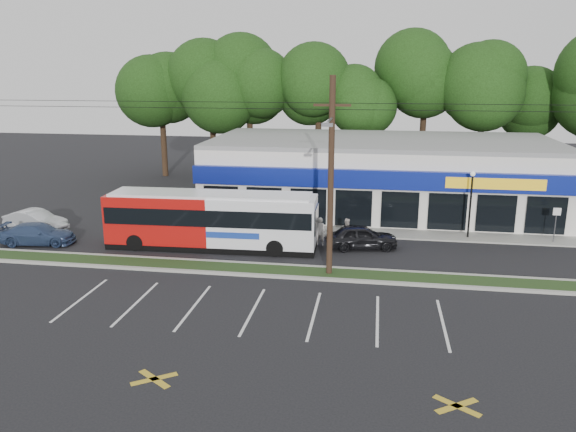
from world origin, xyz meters
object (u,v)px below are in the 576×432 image
(car_dark, at_px, (362,237))
(pedestrian_b, at_px, (346,231))
(lamp_post, at_px, (471,197))
(sign_post, at_px, (556,219))
(pedestrian_a, at_px, (320,231))
(car_silver, at_px, (36,221))
(utility_pole, at_px, (327,171))
(car_blue, at_px, (38,234))
(metrobus, at_px, (212,219))

(car_dark, distance_m, pedestrian_b, 1.23)
(lamp_post, bearing_deg, sign_post, -2.58)
(sign_post, distance_m, pedestrian_a, 14.25)
(lamp_post, distance_m, car_silver, 27.86)
(utility_pole, distance_m, car_blue, 18.49)
(sign_post, xyz_separation_m, car_silver, (-32.65, -2.50, -0.86))
(car_dark, bearing_deg, lamp_post, -76.38)
(pedestrian_b, bearing_deg, utility_pole, 109.36)
(sign_post, bearing_deg, metrobus, -168.62)
(pedestrian_a, bearing_deg, car_blue, 12.02)
(utility_pole, height_order, car_silver, utility_pole)
(utility_pole, xyz_separation_m, car_dark, (1.66, 4.80, -4.70))
(sign_post, xyz_separation_m, car_blue, (-30.84, -5.07, -0.92))
(car_dark, bearing_deg, utility_pole, 149.31)
(pedestrian_a, relative_size, pedestrian_b, 1.08)
(car_silver, distance_m, pedestrian_b, 20.21)
(lamp_post, height_order, sign_post, lamp_post)
(car_dark, bearing_deg, pedestrian_b, 38.16)
(utility_pole, distance_m, pedestrian_a, 6.87)
(lamp_post, xyz_separation_m, car_silver, (-27.65, -2.72, -1.98))
(sign_post, xyz_separation_m, pedestrian_a, (-14.00, -2.57, -0.70))
(car_dark, height_order, car_silver, car_dark)
(car_blue, height_order, pedestrian_b, pedestrian_b)
(metrobus, bearing_deg, lamp_post, 14.02)
(metrobus, relative_size, car_dark, 2.97)
(sign_post, bearing_deg, car_silver, -175.63)
(car_dark, relative_size, pedestrian_a, 2.43)
(pedestrian_a, bearing_deg, utility_pole, 102.89)
(car_dark, relative_size, car_silver, 0.99)
(sign_post, height_order, pedestrian_b, sign_post)
(car_silver, xyz_separation_m, pedestrian_b, (20.21, 0.44, 0.10))
(lamp_post, relative_size, sign_post, 1.91)
(metrobus, bearing_deg, pedestrian_b, 12.79)
(car_dark, distance_m, car_silver, 21.14)
(sign_post, bearing_deg, car_dark, -166.11)
(sign_post, height_order, car_dark, sign_post)
(car_blue, bearing_deg, pedestrian_a, -90.02)
(pedestrian_b, bearing_deg, pedestrian_a, 45.18)
(car_dark, xyz_separation_m, pedestrian_b, (-0.94, 0.79, 0.08))
(metrobus, xyz_separation_m, pedestrian_a, (6.24, 1.50, -0.90))
(utility_pole, distance_m, metrobus, 8.73)
(lamp_post, bearing_deg, car_dark, -154.74)
(utility_pole, bearing_deg, sign_post, 30.15)
(car_silver, relative_size, pedestrian_a, 2.45)
(pedestrian_a, distance_m, pedestrian_b, 1.64)
(lamp_post, relative_size, metrobus, 0.34)
(sign_post, bearing_deg, pedestrian_a, -169.58)
(metrobus, bearing_deg, car_silver, 171.03)
(lamp_post, height_order, car_dark, lamp_post)
(utility_pole, distance_m, sign_post, 15.71)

